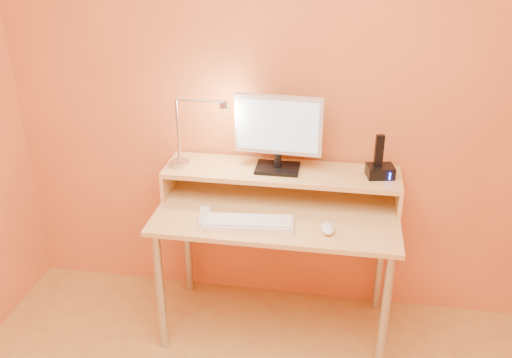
% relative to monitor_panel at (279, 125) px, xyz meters
% --- Properties ---
extents(wall_back, '(3.00, 0.04, 2.50)m').
position_rel_monitor_panel_xyz_m(wall_back, '(0.02, 0.16, 0.13)').
color(wall_back, '#F68043').
rests_on(wall_back, floor).
extents(desk_leg_fl, '(0.04, 0.04, 0.69)m').
position_rel_monitor_panel_xyz_m(desk_leg_fl, '(-0.53, -0.41, -0.77)').
color(desk_leg_fl, silver).
rests_on(desk_leg_fl, floor).
extents(desk_leg_fr, '(0.04, 0.04, 0.69)m').
position_rel_monitor_panel_xyz_m(desk_leg_fr, '(0.57, -0.41, -0.77)').
color(desk_leg_fr, silver).
rests_on(desk_leg_fr, floor).
extents(desk_leg_bl, '(0.04, 0.04, 0.69)m').
position_rel_monitor_panel_xyz_m(desk_leg_bl, '(-0.53, 0.09, -0.77)').
color(desk_leg_bl, silver).
rests_on(desk_leg_bl, floor).
extents(desk_leg_br, '(0.04, 0.04, 0.69)m').
position_rel_monitor_panel_xyz_m(desk_leg_br, '(0.57, 0.09, -0.77)').
color(desk_leg_br, silver).
rests_on(desk_leg_br, floor).
extents(desk_lower, '(1.20, 0.60, 0.02)m').
position_rel_monitor_panel_xyz_m(desk_lower, '(0.02, -0.16, -0.41)').
color(desk_lower, tan).
rests_on(desk_lower, floor).
extents(shelf_riser_left, '(0.02, 0.30, 0.14)m').
position_rel_monitor_panel_xyz_m(shelf_riser_left, '(-0.57, -0.01, -0.33)').
color(shelf_riser_left, tan).
rests_on(shelf_riser_left, desk_lower).
extents(shelf_riser_right, '(0.02, 0.30, 0.14)m').
position_rel_monitor_panel_xyz_m(shelf_riser_right, '(0.61, -0.01, -0.33)').
color(shelf_riser_right, tan).
rests_on(shelf_riser_right, desk_lower).
extents(desk_shelf, '(1.20, 0.30, 0.02)m').
position_rel_monitor_panel_xyz_m(desk_shelf, '(0.02, -0.01, -0.25)').
color(desk_shelf, tan).
rests_on(desk_shelf, desk_lower).
extents(monitor_foot, '(0.22, 0.16, 0.02)m').
position_rel_monitor_panel_xyz_m(monitor_foot, '(-0.00, -0.01, -0.23)').
color(monitor_foot, black).
rests_on(monitor_foot, desk_shelf).
extents(monitor_neck, '(0.04, 0.04, 0.07)m').
position_rel_monitor_panel_xyz_m(monitor_neck, '(0.00, -0.01, -0.19)').
color(monitor_neck, black).
rests_on(monitor_neck, monitor_foot).
extents(monitor_panel, '(0.44, 0.06, 0.30)m').
position_rel_monitor_panel_xyz_m(monitor_panel, '(0.00, 0.00, 0.00)').
color(monitor_panel, silver).
rests_on(monitor_panel, monitor_neck).
extents(monitor_back, '(0.39, 0.03, 0.25)m').
position_rel_monitor_panel_xyz_m(monitor_back, '(0.00, 0.02, 0.00)').
color(monitor_back, black).
rests_on(monitor_back, monitor_panel).
extents(monitor_screen, '(0.40, 0.02, 0.26)m').
position_rel_monitor_panel_xyz_m(monitor_screen, '(0.00, -0.02, 0.00)').
color(monitor_screen, '#AFD1E6').
rests_on(monitor_screen, monitor_panel).
extents(lamp_base, '(0.10, 0.10, 0.02)m').
position_rel_monitor_panel_xyz_m(lamp_base, '(-0.50, -0.04, -0.23)').
color(lamp_base, silver).
rests_on(lamp_base, desk_shelf).
extents(lamp_post, '(0.01, 0.01, 0.33)m').
position_rel_monitor_panel_xyz_m(lamp_post, '(-0.50, -0.04, -0.05)').
color(lamp_post, silver).
rests_on(lamp_post, lamp_base).
extents(lamp_arm, '(0.24, 0.01, 0.01)m').
position_rel_monitor_panel_xyz_m(lamp_arm, '(-0.38, -0.04, 0.12)').
color(lamp_arm, silver).
rests_on(lamp_arm, lamp_post).
extents(lamp_head, '(0.04, 0.04, 0.03)m').
position_rel_monitor_panel_xyz_m(lamp_head, '(-0.26, -0.04, 0.10)').
color(lamp_head, silver).
rests_on(lamp_head, lamp_arm).
extents(lamp_bulb, '(0.03, 0.03, 0.00)m').
position_rel_monitor_panel_xyz_m(lamp_bulb, '(-0.26, -0.04, 0.09)').
color(lamp_bulb, '#FFEAC6').
rests_on(lamp_bulb, lamp_head).
extents(phone_dock, '(0.15, 0.12, 0.06)m').
position_rel_monitor_panel_xyz_m(phone_dock, '(0.51, -0.01, -0.21)').
color(phone_dock, black).
rests_on(phone_dock, desk_shelf).
extents(phone_handset, '(0.04, 0.03, 0.16)m').
position_rel_monitor_panel_xyz_m(phone_handset, '(0.49, -0.01, -0.10)').
color(phone_handset, black).
rests_on(phone_handset, phone_dock).
extents(phone_led, '(0.01, 0.00, 0.04)m').
position_rel_monitor_panel_xyz_m(phone_led, '(0.55, -0.06, -0.21)').
color(phone_led, '#152EFD').
rests_on(phone_led, phone_dock).
extents(keyboard, '(0.43, 0.18, 0.02)m').
position_rel_monitor_panel_xyz_m(keyboard, '(-0.10, -0.31, -0.39)').
color(keyboard, white).
rests_on(keyboard, desk_lower).
extents(mouse, '(0.08, 0.12, 0.04)m').
position_rel_monitor_panel_xyz_m(mouse, '(0.28, -0.31, -0.38)').
color(mouse, silver).
rests_on(mouse, desk_lower).
extents(remote_control, '(0.09, 0.19, 0.02)m').
position_rel_monitor_panel_xyz_m(remote_control, '(-0.32, -0.28, -0.39)').
color(remote_control, white).
rests_on(remote_control, desk_lower).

